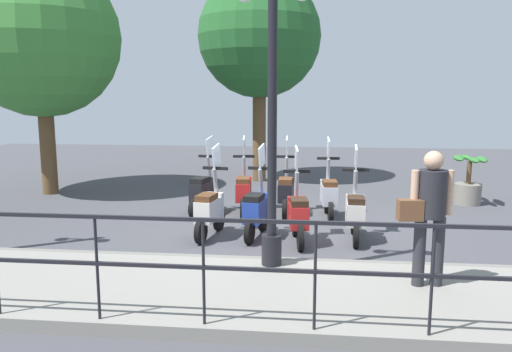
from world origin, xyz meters
TOP-DOWN VIEW (x-y plane):
  - ground_plane at (0.00, 0.00)m, footprint 28.00×28.00m
  - promenade_walkway at (-3.15, 0.00)m, footprint 2.20×20.00m
  - fence_railing at (-4.20, -0.00)m, footprint 0.04×16.03m
  - lamp_post_near at (-2.40, 0.01)m, footprint 0.26×0.90m
  - pedestrian_with_bag at (-2.93, -1.84)m, footprint 0.36×0.64m
  - tree_large at (2.54, 5.75)m, footprint 3.64×3.64m
  - tree_distant at (4.89, 0.92)m, footprint 3.27×3.27m
  - potted_palm at (2.38, -3.90)m, footprint 1.06×0.66m
  - scooter_near_0 at (-0.66, -1.22)m, footprint 1.23×0.44m
  - scooter_near_1 at (-0.92, -0.29)m, footprint 1.23×0.44m
  - scooter_near_2 at (-0.66, 0.40)m, footprint 1.23×0.47m
  - scooter_near_3 at (-0.72, 1.17)m, footprint 1.23×0.47m
  - scooter_far_0 at (0.81, -0.85)m, footprint 1.23×0.44m
  - scooter_far_1 at (0.99, -0.01)m, footprint 1.23×0.44m
  - scooter_far_2 at (0.95, 0.83)m, footprint 1.23×0.44m
  - scooter_far_3 at (0.87, 1.63)m, footprint 1.21×0.51m

SIDE VIEW (x-z plane):
  - ground_plane at x=0.00m, z-range 0.00..0.00m
  - promenade_walkway at x=-3.15m, z-range 0.00..0.15m
  - potted_palm at x=2.38m, z-range -0.08..0.97m
  - scooter_near_0 at x=-0.66m, z-range -0.29..1.25m
  - scooter_near_1 at x=-0.92m, z-range -0.29..1.25m
  - scooter_near_2 at x=-0.66m, z-range -0.29..1.25m
  - scooter_near_3 at x=-0.72m, z-range -0.29..1.25m
  - scooter_far_0 at x=0.81m, z-range -0.29..1.25m
  - scooter_far_1 at x=0.99m, z-range -0.29..1.25m
  - scooter_far_2 at x=0.95m, z-range -0.29..1.25m
  - scooter_far_3 at x=0.87m, z-range -0.29..1.25m
  - fence_railing at x=-4.20m, z-range 0.35..1.42m
  - pedestrian_with_bag at x=-2.93m, z-range 0.28..1.87m
  - lamp_post_near at x=-2.40m, z-range -0.09..3.85m
  - tree_large at x=2.54m, z-range 0.90..6.38m
  - tree_distant at x=4.89m, z-range 1.11..6.64m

